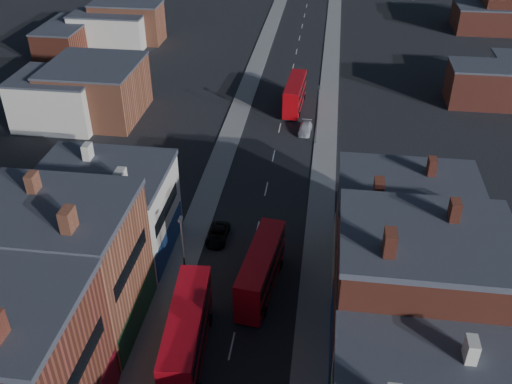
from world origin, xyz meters
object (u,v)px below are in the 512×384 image
(bus_1, at_px, (261,269))
(bus_2, at_px, (295,94))
(car_3, at_px, (305,129))
(bus_0, at_px, (187,334))
(car_2, at_px, (218,235))

(bus_1, xyz_separation_m, bus_2, (-0.00, 39.85, -0.05))
(car_3, bearing_deg, bus_0, -96.03)
(car_2, bearing_deg, car_3, 75.11)
(bus_1, xyz_separation_m, car_3, (2.10, 32.01, -1.76))
(bus_0, height_order, car_3, bus_0)
(bus_2, xyz_separation_m, car_3, (2.10, -7.84, -1.71))
(bus_2, bearing_deg, bus_1, -86.90)
(bus_0, distance_m, bus_1, 9.81)
(bus_2, relative_size, car_3, 2.46)
(car_2, xyz_separation_m, car_3, (7.40, 25.25, -0.00))
(bus_0, relative_size, car_3, 2.78)
(car_2, bearing_deg, bus_1, -50.45)
(bus_2, height_order, car_3, bus_2)
(bus_1, xyz_separation_m, car_2, (-5.30, 6.76, -1.76))
(bus_0, distance_m, bus_2, 48.68)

